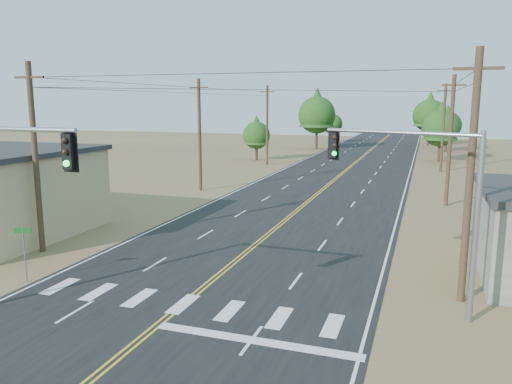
% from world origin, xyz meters
% --- Properties ---
extents(road, '(15.00, 200.00, 0.02)m').
position_xyz_m(road, '(0.00, 30.00, 0.01)').
color(road, black).
rests_on(road, ground).
extents(utility_pole_left_near, '(1.80, 0.30, 10.00)m').
position_xyz_m(utility_pole_left_near, '(-10.50, 12.00, 5.12)').
color(utility_pole_left_near, '#4C3826').
rests_on(utility_pole_left_near, ground).
extents(utility_pole_left_mid, '(1.80, 0.30, 10.00)m').
position_xyz_m(utility_pole_left_mid, '(-10.50, 32.00, 5.12)').
color(utility_pole_left_mid, '#4C3826').
rests_on(utility_pole_left_mid, ground).
extents(utility_pole_left_far, '(1.80, 0.30, 10.00)m').
position_xyz_m(utility_pole_left_far, '(-10.50, 52.00, 5.12)').
color(utility_pole_left_far, '#4C3826').
rests_on(utility_pole_left_far, ground).
extents(utility_pole_right_near, '(1.80, 0.30, 10.00)m').
position_xyz_m(utility_pole_right_near, '(10.50, 12.00, 5.12)').
color(utility_pole_right_near, '#4C3826').
rests_on(utility_pole_right_near, ground).
extents(utility_pole_right_mid, '(1.80, 0.30, 10.00)m').
position_xyz_m(utility_pole_right_mid, '(10.50, 32.00, 5.12)').
color(utility_pole_right_mid, '#4C3826').
rests_on(utility_pole_right_mid, ground).
extents(utility_pole_right_far, '(1.80, 0.30, 10.00)m').
position_xyz_m(utility_pole_right_far, '(10.50, 52.00, 5.12)').
color(utility_pole_right_far, '#4C3826').
rests_on(utility_pole_right_far, ground).
extents(signal_mast_right, '(5.91, 2.23, 7.01)m').
position_xyz_m(signal_mast_right, '(8.96, 10.59, 4.77)').
color(signal_mast_right, gray).
rests_on(signal_mast_right, ground).
extents(street_sign, '(0.71, 0.28, 2.51)m').
position_xyz_m(street_sign, '(-7.80, 8.00, 1.68)').
color(street_sign, gray).
rests_on(street_sign, ground).
extents(tree_left_near, '(3.75, 3.75, 6.24)m').
position_xyz_m(tree_left_near, '(-13.36, 56.14, 3.82)').
color(tree_left_near, '#3F2D1E').
rests_on(tree_left_near, ground).
extents(tree_left_mid, '(6.27, 6.27, 10.45)m').
position_xyz_m(tree_left_mid, '(-9.06, 75.24, 6.39)').
color(tree_left_mid, '#3F2D1E').
rests_on(tree_left_mid, ground).
extents(tree_left_far, '(3.97, 3.97, 6.62)m').
position_xyz_m(tree_left_far, '(-9.00, 89.70, 4.05)').
color(tree_left_far, '#3F2D1E').
rests_on(tree_left_far, ground).
extents(tree_right_near, '(4.88, 4.88, 8.14)m').
position_xyz_m(tree_right_near, '(10.46, 62.73, 4.98)').
color(tree_right_near, '#3F2D1E').
rests_on(tree_right_near, ground).
extents(tree_right_mid, '(4.58, 4.58, 7.63)m').
position_xyz_m(tree_right_mid, '(11.72, 77.69, 4.66)').
color(tree_right_mid, '#3F2D1E').
rests_on(tree_right_mid, ground).
extents(tree_right_far, '(5.94, 5.94, 9.91)m').
position_xyz_m(tree_right_far, '(9.00, 89.02, 6.06)').
color(tree_right_far, '#3F2D1E').
rests_on(tree_right_far, ground).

